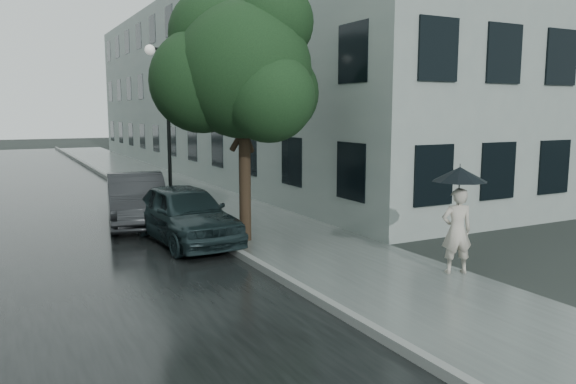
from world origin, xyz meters
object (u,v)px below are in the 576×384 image
car_near (185,214)px  lamp_post (164,117)px  pedestrian (457,231)px  street_tree (242,69)px  car_far (136,199)px

car_near → lamp_post: bearing=75.4°
pedestrian → lamp_post: bearing=-52.5°
street_tree → lamp_post: size_ratio=1.20×
pedestrian → lamp_post: 10.61m
pedestrian → lamp_post: (-2.98, 9.96, 2.12)m
street_tree → car_near: (-1.38, 0.34, -3.44)m
street_tree → car_far: size_ratio=1.45×
lamp_post → pedestrian: bearing=-81.7°
lamp_post → car_far: 3.50m
car_near → street_tree: bearing=-17.8°
car_far → lamp_post: bearing=65.7°
pedestrian → lamp_post: size_ratio=0.32×
pedestrian → car_near: size_ratio=0.41×
pedestrian → car_near: pedestrian is taller
car_near → pedestrian: bearing=-56.0°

